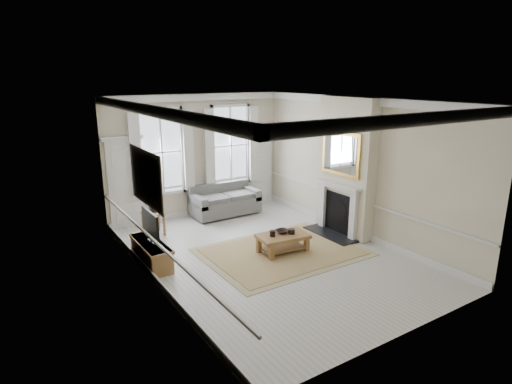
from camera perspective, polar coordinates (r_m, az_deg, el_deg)
floor at (r=9.62m, az=1.70°, el=-8.47°), size 7.20×7.20×0.00m
ceiling at (r=8.81m, az=1.88°, el=12.20°), size 7.20×7.20×0.00m
back_wall at (r=12.14m, az=-7.88°, el=4.85°), size 5.20×0.00×5.20m
left_wall at (r=7.94m, az=-13.90°, el=-1.07°), size 0.00×7.20×7.20m
right_wall at (r=10.72m, az=13.36°, el=3.18°), size 0.00×7.20×7.20m
window_left at (r=11.67m, az=-12.50°, el=5.20°), size 1.26×0.20×2.20m
window_right at (r=12.53m, az=-3.44°, el=6.22°), size 1.26×0.20×2.20m
door_left at (r=11.53m, az=-16.96°, el=0.97°), size 0.90×0.08×2.30m
door_right at (r=13.18m, az=0.39°, el=3.39°), size 0.90×0.08×2.30m
painting at (r=8.14m, az=-14.49°, el=1.84°), size 0.05×1.66×1.06m
chimney_breast at (r=10.73m, az=11.94°, el=3.28°), size 0.35×1.70×3.38m
hearth at (r=10.92m, az=9.85°, el=-5.58°), size 0.55×1.50×0.05m
fireplace at (r=10.82m, az=10.81°, el=-1.86°), size 0.21×1.45×1.33m
mirror at (r=10.52m, az=11.21°, el=5.02°), size 0.06×1.26×1.06m
sofa at (r=12.27m, az=-4.27°, el=-1.35°), size 1.91×0.93×0.87m
side_table at (r=10.96m, az=-13.57°, el=-3.19°), size 0.49×0.49×0.59m
rug at (r=9.80m, az=3.58°, el=-7.95°), size 3.50×2.60×0.02m
coffee_table at (r=9.67m, az=3.61°, el=-6.14°), size 1.20×0.78×0.42m
ceramic_pot_a at (r=9.52m, az=2.22°, el=-5.54°), size 0.13×0.13×0.13m
ceramic_pot_b at (r=9.70m, az=4.75°, el=-5.25°), size 0.15×0.15×0.11m
bowl at (r=9.74m, az=3.51°, el=-5.27°), size 0.32×0.32×0.07m
tv_stand at (r=9.36m, az=-13.77°, el=-7.95°), size 0.45×1.40×0.50m
tv at (r=9.14m, az=-13.89°, el=-4.20°), size 0.08×0.90×0.68m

